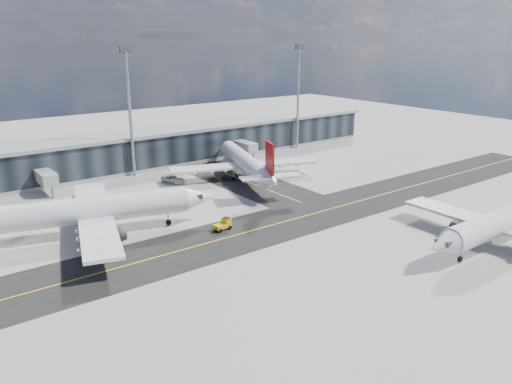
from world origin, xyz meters
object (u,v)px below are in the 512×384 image
(airliner_redtail, at_px, (246,163))
(airliner_near, at_px, (508,220))
(baggage_tug, at_px, (224,224))
(service_van, at_px, (173,179))
(airliner_af, at_px, (83,211))

(airliner_redtail, xyz_separation_m, airliner_near, (11.80, -53.44, -0.12))
(airliner_redtail, bearing_deg, airliner_near, -58.35)
(baggage_tug, relative_size, service_van, 0.55)
(airliner_redtail, height_order, baggage_tug, airliner_redtail)
(airliner_af, distance_m, baggage_tug, 22.75)
(airliner_af, bearing_deg, baggage_tug, 75.91)
(airliner_redtail, bearing_deg, baggage_tug, -113.41)
(airliner_redtail, xyz_separation_m, service_van, (-14.32, 7.70, -3.08))
(airliner_redtail, height_order, airliner_near, airliner_redtail)
(airliner_near, relative_size, service_van, 6.56)
(airliner_af, relative_size, airliner_near, 1.11)
(airliner_near, bearing_deg, baggage_tug, 46.98)
(airliner_redtail, relative_size, airliner_near, 1.01)
(airliner_af, xyz_separation_m, service_van, (25.90, 18.98, -3.42))
(airliner_af, relative_size, baggage_tug, 13.20)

